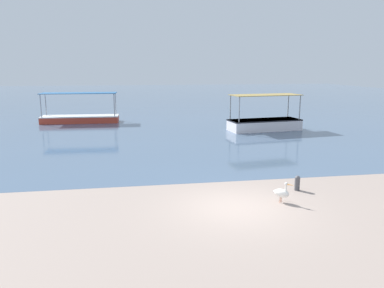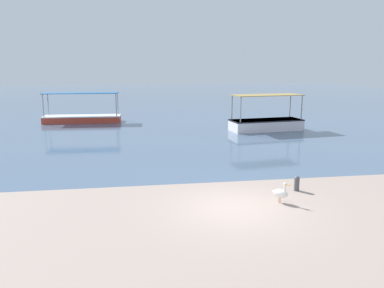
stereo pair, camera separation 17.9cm
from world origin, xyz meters
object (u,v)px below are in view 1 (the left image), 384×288
(fishing_boat_far_left, at_px, (264,123))
(pelican, at_px, (282,193))
(mooring_bollard, at_px, (297,182))
(fishing_boat_near_right, at_px, (80,117))

(fishing_boat_far_left, height_order, pelican, fishing_boat_far_left)
(pelican, bearing_deg, mooring_bollard, 46.14)
(fishing_boat_far_left, bearing_deg, fishing_boat_near_right, 155.55)
(fishing_boat_far_left, distance_m, mooring_bollard, 14.67)
(fishing_boat_far_left, xyz_separation_m, pelican, (-4.99, -15.38, -0.21))
(pelican, xyz_separation_m, mooring_bollard, (1.17, 1.21, -0.05))
(fishing_boat_near_right, height_order, mooring_bollard, fishing_boat_near_right)
(fishing_boat_far_left, xyz_separation_m, mooring_bollard, (-3.82, -14.17, -0.26))
(fishing_boat_near_right, bearing_deg, mooring_bollard, -62.36)
(fishing_boat_far_left, distance_m, pelican, 16.17)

